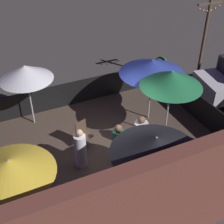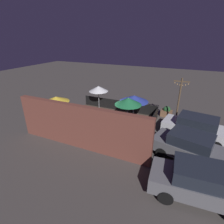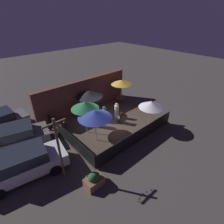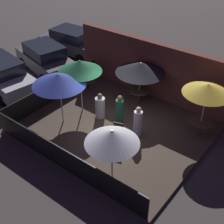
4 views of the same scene
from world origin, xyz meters
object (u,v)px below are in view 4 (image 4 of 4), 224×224
object	(u,v)px
patron_0	(138,122)
parked_car_0	(1,74)
patio_umbrella_1	(141,68)
dining_table_0	(201,123)
parked_car_1	(45,58)
patio_chair_0	(119,130)
parked_car_2	(72,42)
patio_umbrella_3	(112,137)
dining_table_1	(139,93)
patron_2	(100,107)
patron_1	(120,110)
patio_umbrella_2	(80,66)
patio_umbrella_0	(208,89)
patio_chair_1	(89,81)
patio_umbrella_4	(59,80)

from	to	relation	value
patron_0	parked_car_0	bearing A→B (deg)	63.10
patio_umbrella_1	dining_table_0	size ratio (longest dim) A/B	2.23
patio_umbrella_1	parked_car_1	world-z (taller)	patio_umbrella_1
dining_table_0	patio_chair_0	xyz separation A→B (m)	(-2.35, -2.28, -0.05)
patio_umbrella_1	parked_car_2	distance (m)	6.95
patio_umbrella_3	dining_table_1	xyz separation A→B (m)	(-2.02, 4.63, -1.40)
patio_umbrella_3	dining_table_0	xyz separation A→B (m)	(1.21, 4.22, -1.43)
patron_2	parked_car_1	world-z (taller)	parked_car_1
patron_0	patron_1	xyz separation A→B (m)	(-1.09, 0.25, -0.01)
patron_1	parked_car_0	size ratio (longest dim) A/B	0.29
parked_car_0	parked_car_1	distance (m)	2.62
patio_umbrella_2	dining_table_1	world-z (taller)	patio_umbrella_2
patio_umbrella_1	parked_car_1	distance (m)	6.09
patio_umbrella_2	patio_chair_0	bearing A→B (deg)	-14.91
patio_umbrella_0	patron_1	world-z (taller)	patio_umbrella_0
patron_2	parked_car_2	distance (m)	7.10
patio_umbrella_0	patron_2	world-z (taller)	patio_umbrella_0
patio_chair_0	patron_1	xyz separation A→B (m)	(-0.73, 1.00, 0.09)
patron_0	parked_car_1	bearing A→B (deg)	43.06
patio_umbrella_0	parked_car_0	bearing A→B (deg)	-165.45
dining_table_1	patio_umbrella_1	bearing A→B (deg)	-79.38
patio_umbrella_2	patio_chair_1	size ratio (longest dim) A/B	2.62
patio_umbrella_2	patron_2	world-z (taller)	patio_umbrella_2
patio_umbrella_4	patron_0	world-z (taller)	patio_umbrella_4
parked_car_2	patio_chair_1	bearing A→B (deg)	-39.70
patio_umbrella_4	patio_umbrella_1	bearing A→B (deg)	60.46
patio_chair_1	parked_car_2	xyz separation A→B (m)	(-3.81, 2.76, 0.21)
patio_umbrella_4	patio_chair_1	distance (m)	3.23
patio_umbrella_1	patio_chair_0	bearing A→B (deg)	-72.08
dining_table_0	patio_chair_1	size ratio (longest dim) A/B	1.06
dining_table_0	patron_2	size ratio (longest dim) A/B	0.84
patio_umbrella_3	patio_umbrella_4	world-z (taller)	patio_umbrella_4
patio_umbrella_0	patio_umbrella_4	distance (m)	5.73
dining_table_0	patron_0	size ratio (longest dim) A/B	0.75
parked_car_1	dining_table_0	bearing A→B (deg)	13.16
patio_umbrella_2	dining_table_1	bearing A→B (deg)	49.00
patio_chair_0	patron_2	world-z (taller)	patron_2
patron_2	parked_car_2	xyz separation A→B (m)	(-5.71, 4.22, 0.21)
patron_0	parked_car_2	xyz separation A→B (m)	(-7.69, 4.25, 0.12)
patio_umbrella_1	patio_umbrella_4	world-z (taller)	patio_umbrella_4
dining_table_0	parked_car_0	xyz separation A→B (m)	(-9.55, -2.48, 0.16)
patio_umbrella_1	parked_car_0	xyz separation A→B (m)	(-6.33, -2.89, -1.14)
dining_table_0	dining_table_1	distance (m)	3.25
patio_umbrella_1	patio_chair_0	distance (m)	3.14
patron_2	parked_car_0	xyz separation A→B (m)	(-5.58, -0.98, 0.21)
patio_umbrella_4	patio_chair_0	world-z (taller)	patio_umbrella_4
patio_chair_1	parked_car_0	xyz separation A→B (m)	(-3.69, -2.44, 0.21)
parked_car_2	patio_umbrella_4	bearing A→B (deg)	-53.36
patio_umbrella_3	parked_car_1	world-z (taller)	patio_umbrella_3
patio_chair_0	patron_1	world-z (taller)	patron_1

